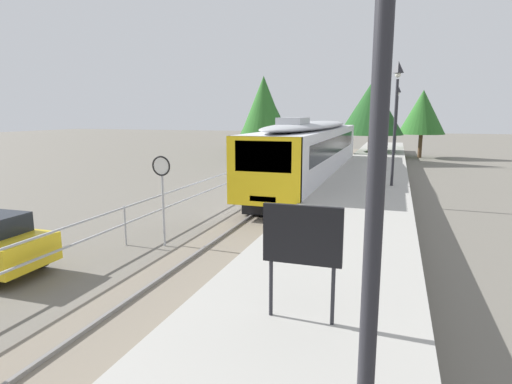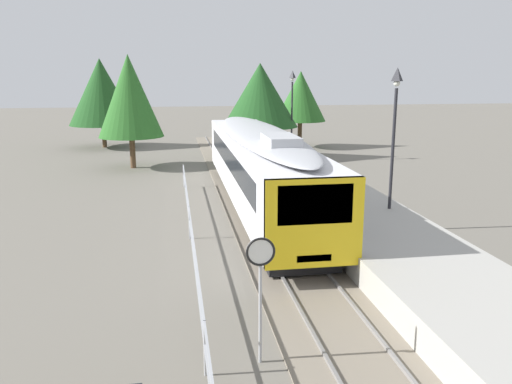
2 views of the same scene
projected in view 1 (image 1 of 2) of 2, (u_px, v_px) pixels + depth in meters
ground_plane at (244, 191)px, 22.51m from camera, size 160.00×160.00×0.00m
track_rails at (300, 194)px, 21.58m from camera, size 3.20×60.00×0.14m
commuter_train at (312, 148)px, 23.95m from camera, size 2.82×18.66×3.74m
station_platform at (366, 190)px, 20.51m from camera, size 3.90×60.00×0.90m
platform_lamp_near_end at (385, 11)px, 2.55m from camera, size 0.34×0.34×5.35m
platform_lamp_mid_platform at (396, 100)px, 18.24m from camera, size 0.34×0.34×5.35m
platform_lamp_far_end at (397, 107)px, 33.92m from camera, size 0.34×0.34×5.35m
platform_notice_board at (302, 239)px, 6.33m from camera, size 1.20×0.08×1.80m
speed_limit_sign at (162, 178)px, 12.79m from camera, size 0.61×0.10×2.81m
carpark_fence at (125, 217)px, 13.10m from camera, size 0.06×36.06×1.25m
tree_behind_carpark at (422, 112)px, 39.37m from camera, size 4.21×4.21×6.26m
tree_behind_station_far at (265, 109)px, 46.86m from camera, size 5.44×5.44×7.28m
tree_distant_left at (372, 108)px, 35.67m from camera, size 5.37×5.37×6.78m
tree_distant_centre at (264, 107)px, 36.32m from camera, size 4.16×4.16×7.25m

